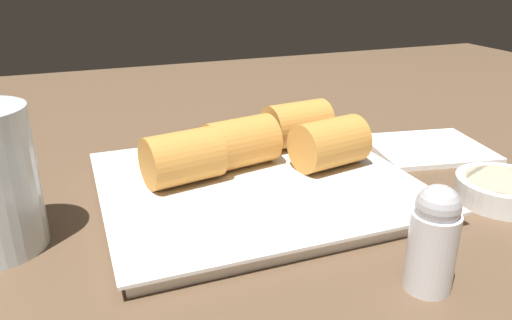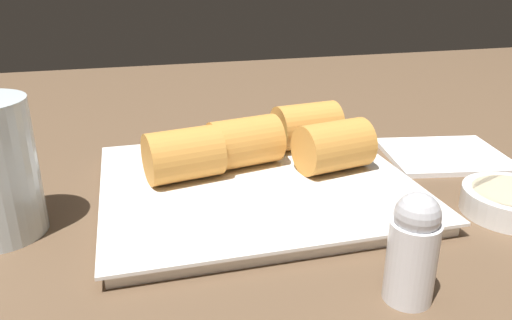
{
  "view_description": "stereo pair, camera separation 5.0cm",
  "coord_description": "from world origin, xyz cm",
  "views": [
    {
      "loc": [
        17.84,
        42.75,
        24.39
      ],
      "look_at": [
        1.21,
        -0.54,
        5.6
      ],
      "focal_mm": 35.0,
      "sensor_mm": 36.0,
      "label": 1
    },
    {
      "loc": [
        13.08,
        44.29,
        24.39
      ],
      "look_at": [
        1.21,
        -0.54,
        5.6
      ],
      "focal_mm": 35.0,
      "sensor_mm": 36.0,
      "label": 2
    }
  ],
  "objects": [
    {
      "name": "table_surface",
      "position": [
        0.0,
        0.0,
        1.0
      ],
      "size": [
        180.0,
        140.0,
        2.0
      ],
      "color": "brown",
      "rests_on": "ground"
    },
    {
      "name": "serving_plate",
      "position": [
        1.21,
        -0.54,
        2.76
      ],
      "size": [
        30.71,
        26.98,
        1.5
      ],
      "color": "white",
      "rests_on": "table_surface"
    },
    {
      "name": "roll_front_left",
      "position": [
        -7.45,
        -8.25,
        6.12
      ],
      "size": [
        8.57,
        6.1,
        5.25
      ],
      "color": "#C68438",
      "rests_on": "serving_plate"
    },
    {
      "name": "roll_front_right",
      "position": [
        7.74,
        -2.61,
        6.12
      ],
      "size": [
        8.67,
        6.49,
        5.25
      ],
      "color": "#C68438",
      "rests_on": "serving_plate"
    },
    {
      "name": "roll_back_left",
      "position": [
        0.97,
        -4.64,
        6.12
      ],
      "size": [
        8.69,
        6.57,
        5.25
      ],
      "color": "#C68438",
      "rests_on": "serving_plate"
    },
    {
      "name": "roll_back_right",
      "position": [
        -7.78,
        -1.01,
        6.12
      ],
      "size": [
        8.67,
        6.51,
        5.25
      ],
      "color": "#C68438",
      "rests_on": "serving_plate"
    },
    {
      "name": "dipping_bowl_near",
      "position": [
        -20.9,
        9.94,
        3.26
      ],
      "size": [
        9.1,
        9.1,
        2.31
      ],
      "color": "white",
      "rests_on": "table_surface"
    },
    {
      "name": "spoon",
      "position": [
        -0.47,
        -17.07,
        2.52
      ],
      "size": [
        19.54,
        3.03,
        1.2
      ],
      "color": "silver",
      "rests_on": "table_surface"
    },
    {
      "name": "napkin",
      "position": [
        -23.33,
        -4.12,
        2.3
      ],
      "size": [
        15.58,
        13.92,
        0.6
      ],
      "color": "white",
      "rests_on": "table_surface"
    },
    {
      "name": "salt_shaker",
      "position": [
        -4.73,
        18.83,
        6.08
      ],
      "size": [
        3.45,
        3.45,
        8.18
      ],
      "color": "silver",
      "rests_on": "table_surface"
    }
  ]
}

